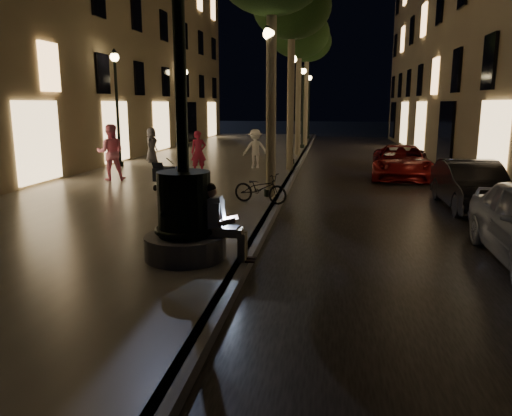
% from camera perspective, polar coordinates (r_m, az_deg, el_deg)
% --- Properties ---
extents(ground, '(120.00, 120.00, 0.00)m').
position_cam_1_polar(ground, '(21.23, 4.62, 4.22)').
color(ground, black).
rests_on(ground, ground).
extents(cobble_lane, '(6.00, 45.00, 0.02)m').
position_cam_1_polar(cobble_lane, '(21.24, 12.74, 4.00)').
color(cobble_lane, black).
rests_on(cobble_lane, ground).
extents(promenade, '(8.00, 45.00, 0.20)m').
position_cam_1_polar(promenade, '(21.85, -5.93, 4.68)').
color(promenade, '#625E56').
rests_on(promenade, ground).
extents(curb_strip, '(0.25, 45.00, 0.20)m').
position_cam_1_polar(curb_strip, '(21.22, 4.62, 4.49)').
color(curb_strip, '#59595B').
rests_on(curb_strip, ground).
extents(building_left, '(8.00, 36.00, 15.00)m').
position_cam_1_polar(building_left, '(27.89, -21.87, 20.75)').
color(building_left, '#726247').
rests_on(building_left, ground).
extents(fountain_lamppost, '(1.40, 1.40, 5.21)m').
position_cam_1_polar(fountain_lamppost, '(8.51, -8.22, 0.89)').
color(fountain_lamppost, '#59595B').
rests_on(fountain_lamppost, promenade).
extents(seated_man_laptop, '(0.95, 0.32, 1.32)m').
position_cam_1_polar(seated_man_laptop, '(8.42, -4.16, -1.30)').
color(seated_man_laptop, tan).
rests_on(seated_man_laptop, promenade).
extents(tree_second, '(3.00, 3.00, 7.40)m').
position_cam_1_polar(tree_second, '(20.37, 4.12, 21.80)').
color(tree_second, '#6B604C').
rests_on(tree_second, promenade).
extents(tree_third, '(3.00, 3.00, 7.20)m').
position_cam_1_polar(tree_third, '(26.26, 4.97, 19.11)').
color(tree_third, '#6B604C').
rests_on(tree_third, promenade).
extents(tree_far, '(3.00, 3.00, 7.50)m').
position_cam_1_polar(tree_far, '(32.24, 5.85, 18.26)').
color(tree_far, '#6B604C').
rests_on(tree_far, promenade).
extents(lamp_curb_a, '(0.36, 0.36, 4.81)m').
position_cam_1_polar(lamp_curb_a, '(14.11, 1.54, 13.58)').
color(lamp_curb_a, black).
rests_on(lamp_curb_a, promenade).
extents(lamp_curb_b, '(0.36, 0.36, 4.81)m').
position_cam_1_polar(lamp_curb_b, '(22.06, 4.15, 12.94)').
color(lamp_curb_b, black).
rests_on(lamp_curb_b, promenade).
extents(lamp_curb_c, '(0.36, 0.36, 4.81)m').
position_cam_1_polar(lamp_curb_c, '(30.05, 5.37, 12.63)').
color(lamp_curb_c, black).
rests_on(lamp_curb_c, promenade).
extents(lamp_curb_d, '(0.36, 0.36, 4.81)m').
position_cam_1_polar(lamp_curb_d, '(38.03, 6.08, 12.45)').
color(lamp_curb_d, black).
rests_on(lamp_curb_d, promenade).
extents(lamp_left_b, '(0.36, 0.36, 4.81)m').
position_cam_1_polar(lamp_left_b, '(21.86, -15.67, 12.55)').
color(lamp_left_b, black).
rests_on(lamp_left_b, promenade).
extents(lamp_left_c, '(0.36, 0.36, 4.81)m').
position_cam_1_polar(lamp_left_c, '(31.27, -8.05, 12.54)').
color(lamp_left_c, black).
rests_on(lamp_left_c, promenade).
extents(stroller, '(0.55, 0.97, 0.97)m').
position_cam_1_polar(stroller, '(15.58, -10.48, 3.83)').
color(stroller, black).
rests_on(stroller, promenade).
extents(car_second, '(1.45, 4.00, 1.31)m').
position_cam_1_polar(car_second, '(14.61, 23.41, 2.40)').
color(car_second, black).
rests_on(car_second, ground).
extents(car_third, '(2.47, 4.72, 1.27)m').
position_cam_1_polar(car_third, '(19.74, 16.24, 5.06)').
color(car_third, maroon).
rests_on(car_third, ground).
extents(pedestrian_red, '(0.70, 0.60, 1.61)m').
position_cam_1_polar(pedestrian_red, '(19.03, -6.58, 6.34)').
color(pedestrian_red, '#B22343').
rests_on(pedestrian_red, promenade).
extents(pedestrian_pink, '(1.13, 1.01, 1.92)m').
position_cam_1_polar(pedestrian_pink, '(17.96, -16.27, 6.12)').
color(pedestrian_pink, pink).
rests_on(pedestrian_pink, promenade).
extents(pedestrian_white, '(1.14, 0.84, 1.58)m').
position_cam_1_polar(pedestrian_white, '(20.58, -0.08, 6.79)').
color(pedestrian_white, white).
rests_on(pedestrian_white, promenade).
extents(pedestrian_blue, '(1.03, 1.15, 1.87)m').
position_cam_1_polar(pedestrian_blue, '(20.46, -8.54, 7.04)').
color(pedestrian_blue, navy).
rests_on(pedestrian_blue, promenade).
extents(pedestrian_dark, '(0.55, 0.79, 1.55)m').
position_cam_1_polar(pedestrian_dark, '(23.07, -11.86, 7.06)').
color(pedestrian_dark, '#343338').
rests_on(pedestrian_dark, promenade).
extents(bicycle, '(1.61, 0.95, 0.80)m').
position_cam_1_polar(bicycle, '(13.28, 0.50, 2.27)').
color(bicycle, black).
rests_on(bicycle, promenade).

